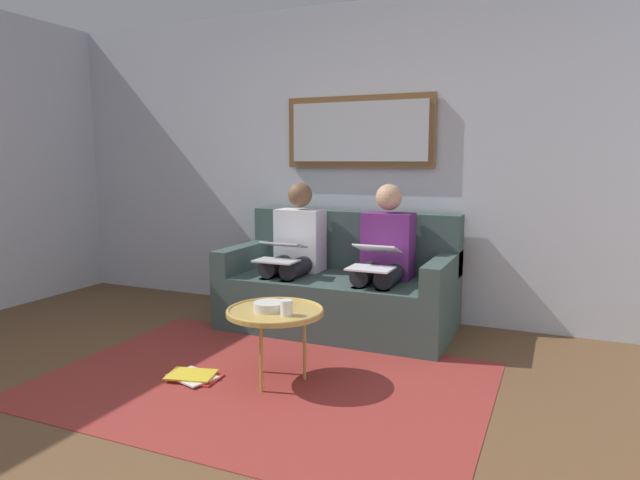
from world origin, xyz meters
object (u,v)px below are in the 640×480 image
cup (286,308)px  laptop_silver (280,252)px  magazine_stack (193,376)px  laptop_white (374,257)px  person_left (384,255)px  coffee_table (275,312)px  bowl (269,306)px  framed_mirror (359,132)px  person_right (295,249)px  couch (341,287)px

cup → laptop_silver: (0.55, -0.98, 0.14)m
magazine_stack → laptop_white: bearing=-125.8°
person_left → magazine_stack: size_ratio=3.41×
coffee_table → magazine_stack: coffee_table is taller
cup → bowl: bearing=-21.6°
coffee_table → bowl: bowl is taller
framed_mirror → laptop_silver: framed_mirror is taller
cup → coffee_table: bearing=-33.9°
cup → magazine_stack: cup is taller
laptop_white → laptop_silver: bearing=1.2°
magazine_stack → bowl: bearing=-160.8°
cup → framed_mirror: bearing=-84.1°
person_right → laptop_silver: bearing=90.0°
bowl → laptop_white: bearing=-110.0°
couch → magazine_stack: couch is taller
couch → framed_mirror: (0.00, -0.39, 1.24)m
framed_mirror → person_right: framed_mirror is taller
couch → person_left: size_ratio=1.55×
couch → bowl: bearing=91.4°
coffee_table → person_right: 1.24m
framed_mirror → laptop_white: (-0.37, 0.69, -0.92)m
person_left → person_right: (0.75, 0.00, 0.00)m
cup → person_right: size_ratio=0.08×
framed_mirror → person_right: bearing=50.8°
couch → magazine_stack: size_ratio=5.30×
person_left → laptop_white: (-0.00, 0.23, 0.02)m
bowl → laptop_silver: laptop_silver is taller
laptop_silver → laptop_white: bearing=-178.8°
bowl → laptop_white: laptop_white is taller
couch → bowl: couch is taller
person_right → magazine_stack: (0.04, 1.32, -0.59)m
person_left → magazine_stack: 1.65m
coffee_table → magazine_stack: (0.47, 0.18, -0.41)m
person_right → laptop_white: bearing=162.7°
bowl → magazine_stack: 0.65m
person_left → bowl: bearing=73.7°
bowl → laptop_silver: bearing=-66.3°
coffee_table → laptop_white: (-0.31, -0.92, 0.21)m
couch → coffee_table: (-0.06, 1.22, 0.11)m
bowl → person_left: person_left is taller
framed_mirror → person_left: framed_mirror is taller
laptop_white → person_right: person_right is taller
bowl → cup: bearing=158.4°
framed_mirror → person_right: 1.11m
person_right → laptop_silver: person_right is taller
couch → coffee_table: couch is taller
cup → laptop_white: size_ratio=0.23×
framed_mirror → cup: framed_mirror is taller
couch → framed_mirror: framed_mirror is taller
framed_mirror → cup: (-0.17, 1.68, -1.06)m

